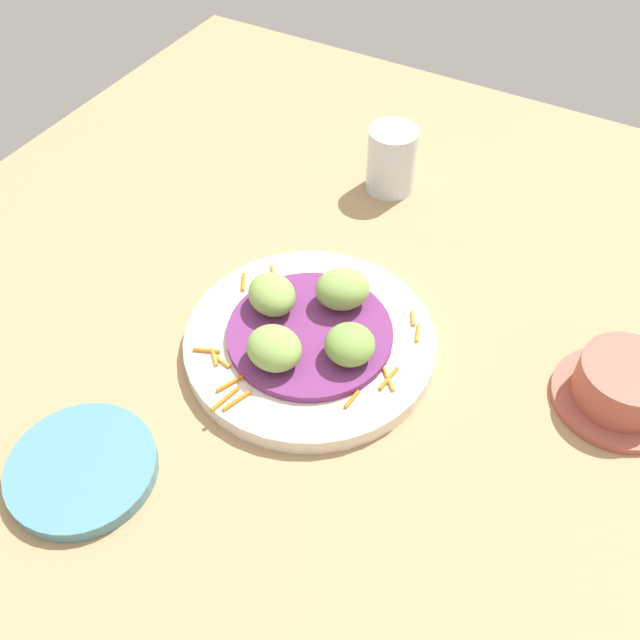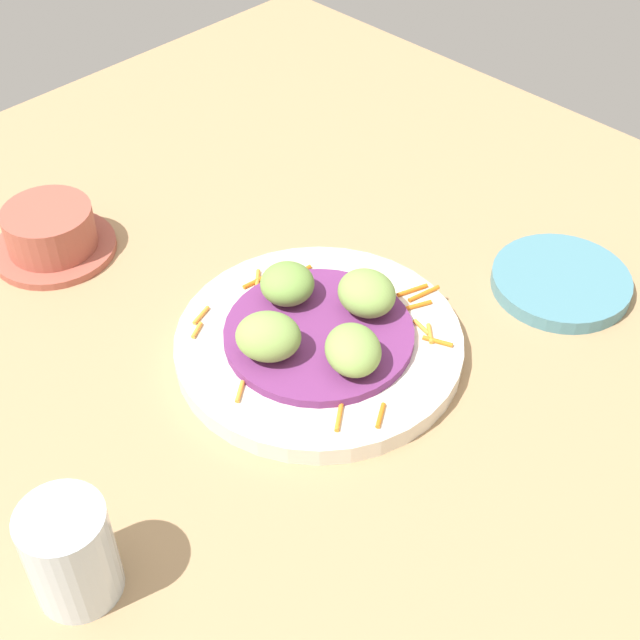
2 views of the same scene
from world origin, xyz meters
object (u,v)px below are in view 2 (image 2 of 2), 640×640
(guac_scoop_right, at_px, (268,337))
(water_glass, at_px, (71,553))
(guac_scoop_back, at_px, (353,350))
(main_plate, at_px, (319,344))
(guac_scoop_center, at_px, (287,284))
(side_plate_small, at_px, (561,282))
(terracotta_bowl, at_px, (51,233))
(guac_scoop_left, at_px, (367,293))

(guac_scoop_right, distance_m, water_glass, 0.24)
(guac_scoop_right, relative_size, guac_scoop_back, 1.01)
(main_plate, relative_size, guac_scoop_right, 4.59)
(guac_scoop_right, xyz_separation_m, water_glass, (-0.06, 0.24, -0.00))
(guac_scoop_center, distance_m, side_plate_small, 0.27)
(water_glass, bearing_deg, guac_scoop_center, -72.04)
(main_plate, distance_m, terracotta_bowl, 0.30)
(guac_scoop_left, distance_m, terracotta_bowl, 0.33)
(main_plate, bearing_deg, guac_scoop_right, 78.60)
(guac_scoop_back, bearing_deg, guac_scoop_right, 33.60)
(guac_scoop_back, height_order, side_plate_small, guac_scoop_back)
(side_plate_small, bearing_deg, guac_scoop_right, 67.62)
(water_glass, bearing_deg, side_plate_small, -96.50)
(guac_scoop_right, bearing_deg, guac_scoop_back, -146.40)
(guac_scoop_center, bearing_deg, guac_scoop_right, 123.60)
(guac_scoop_left, height_order, terracotta_bowl, guac_scoop_left)
(guac_scoop_back, bearing_deg, side_plate_small, -102.79)
(guac_scoop_left, xyz_separation_m, guac_scoop_right, (0.02, 0.10, 0.00))
(guac_scoop_center, xyz_separation_m, side_plate_small, (-0.15, -0.22, -0.04))
(main_plate, bearing_deg, guac_scoop_center, -11.40)
(guac_scoop_center, distance_m, guac_scoop_right, 0.07)
(guac_scoop_left, relative_size, guac_scoop_back, 1.00)
(side_plate_small, bearing_deg, water_glass, 83.50)
(terracotta_bowl, bearing_deg, guac_scoop_back, -167.43)
(main_plate, height_order, guac_scoop_right, guac_scoop_right)
(guac_scoop_center, bearing_deg, main_plate, 168.60)
(side_plate_small, bearing_deg, guac_scoop_back, 77.21)
(guac_scoop_left, relative_size, water_glass, 0.66)
(guac_scoop_right, height_order, guac_scoop_back, guac_scoop_right)
(main_plate, distance_m, guac_scoop_right, 0.06)
(main_plate, xyz_separation_m, terracotta_bowl, (0.29, 0.09, 0.01))
(side_plate_small, bearing_deg, guac_scoop_left, 62.03)
(terracotta_bowl, bearing_deg, guac_scoop_right, -172.69)
(water_glass, bearing_deg, guac_scoop_left, -83.96)
(guac_scoop_center, bearing_deg, terracotta_bowl, 21.77)
(side_plate_small, relative_size, water_glass, 1.59)
(guac_scoop_left, distance_m, guac_scoop_back, 0.07)
(guac_scoop_center, relative_size, guac_scoop_back, 0.89)
(guac_scoop_left, bearing_deg, main_plate, 78.60)
(guac_scoop_back, xyz_separation_m, water_glass, (0.00, 0.28, -0.00))
(main_plate, bearing_deg, water_glass, 99.08)
(side_plate_small, height_order, water_glass, water_glass)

